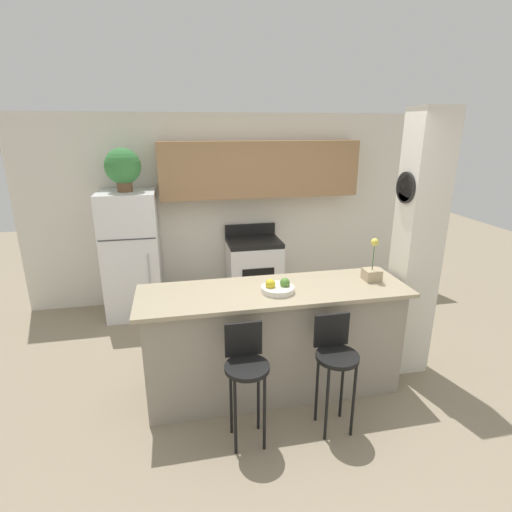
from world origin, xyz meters
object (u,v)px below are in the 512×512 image
(orchid_vase, at_px, (372,270))
(fruit_bowl, at_px, (278,288))
(refrigerator, at_px, (132,255))
(bar_stool_right, at_px, (335,357))
(bar_stool_left, at_px, (246,368))
(stove_range, at_px, (254,271))
(trash_bin, at_px, (180,303))
(potted_plant_on_fridge, at_px, (123,167))

(orchid_vase, xyz_separation_m, fruit_bowl, (-0.92, -0.10, -0.06))
(fruit_bowl, bearing_deg, refrigerator, 124.94)
(bar_stool_right, distance_m, fruit_bowl, 0.74)
(orchid_vase, bearing_deg, bar_stool_left, -155.08)
(stove_range, relative_size, bar_stool_right, 1.11)
(trash_bin, bearing_deg, bar_stool_right, -62.78)
(bar_stool_right, height_order, trash_bin, bar_stool_right)
(potted_plant_on_fridge, distance_m, orchid_vase, 3.11)
(refrigerator, bearing_deg, trash_bin, -20.72)
(bar_stool_right, bearing_deg, fruit_bowl, 124.45)
(potted_plant_on_fridge, distance_m, trash_bin, 1.83)
(bar_stool_right, relative_size, fruit_bowl, 3.36)
(stove_range, height_order, orchid_vase, orchid_vase)
(refrigerator, height_order, bar_stool_right, refrigerator)
(stove_range, bearing_deg, bar_stool_left, -102.67)
(fruit_bowl, bearing_deg, potted_plant_on_fridge, 124.94)
(potted_plant_on_fridge, relative_size, fruit_bowl, 1.80)
(refrigerator, bearing_deg, stove_range, 1.26)
(potted_plant_on_fridge, xyz_separation_m, orchid_vase, (2.32, -1.91, -0.80))
(potted_plant_on_fridge, xyz_separation_m, fruit_bowl, (1.40, -2.00, -0.86))
(refrigerator, height_order, orchid_vase, refrigerator)
(orchid_vase, height_order, trash_bin, orchid_vase)
(stove_range, height_order, bar_stool_right, stove_range)
(refrigerator, xyz_separation_m, potted_plant_on_fridge, (-0.00, 0.00, 1.10))
(bar_stool_left, height_order, potted_plant_on_fridge, potted_plant_on_fridge)
(refrigerator, relative_size, bar_stool_left, 1.68)
(bar_stool_left, xyz_separation_m, orchid_vase, (1.29, 0.60, 0.47))
(bar_stool_left, bearing_deg, refrigerator, 112.31)
(fruit_bowl, bearing_deg, orchid_vase, 5.95)
(potted_plant_on_fridge, relative_size, trash_bin, 1.36)
(stove_range, relative_size, trash_bin, 2.82)
(bar_stool_left, bearing_deg, potted_plant_on_fridge, 112.31)
(refrigerator, xyz_separation_m, trash_bin, (0.57, -0.21, -0.62))
(bar_stool_left, distance_m, potted_plant_on_fridge, 3.00)
(fruit_bowl, xyz_separation_m, trash_bin, (-0.83, 1.79, -0.87))
(refrigerator, height_order, bar_stool_left, refrigerator)
(bar_stool_left, distance_m, bar_stool_right, 0.72)
(refrigerator, xyz_separation_m, fruit_bowl, (1.40, -2.00, 0.25))
(stove_range, relative_size, fruit_bowl, 3.72)
(bar_stool_left, bearing_deg, fruit_bowl, 53.71)
(bar_stool_right, xyz_separation_m, potted_plant_on_fridge, (-1.75, 2.51, 1.27))
(bar_stool_right, height_order, potted_plant_on_fridge, potted_plant_on_fridge)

